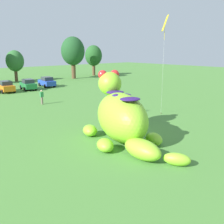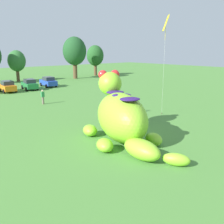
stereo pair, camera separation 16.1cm
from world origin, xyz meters
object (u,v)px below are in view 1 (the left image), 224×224
at_px(giant_inflatable_creature, 122,116).
at_px(car_orange, 6,87).
at_px(car_green, 28,84).
at_px(spectator_mid_field, 130,106).
at_px(car_blue, 47,82).
at_px(spectator_near_inflatable, 42,97).
at_px(tethered_flying_kite, 165,25).

bearing_deg(giant_inflatable_creature, car_orange, 86.57).
xyz_separation_m(car_orange, car_green, (3.54, 0.05, 0.00)).
relative_size(car_green, spectator_mid_field, 2.52).
xyz_separation_m(giant_inflatable_creature, car_blue, (9.08, 28.28, -0.89)).
bearing_deg(spectator_mid_field, car_orange, 101.14).
distance_m(car_orange, spectator_near_inflatable, 11.83).
bearing_deg(car_blue, tethered_flying_kite, -91.77).
bearing_deg(giant_inflatable_creature, tethered_flying_kite, 19.52).
xyz_separation_m(giant_inflatable_creature, car_green, (5.17, 27.12, -0.89)).
xyz_separation_m(car_orange, spectator_near_inflatable, (-0.08, -11.83, -0.01)).
relative_size(car_orange, car_green, 0.98).
xyz_separation_m(giant_inflatable_creature, car_orange, (1.62, 27.07, -0.89)).
xyz_separation_m(giant_inflatable_creature, spectator_near_inflatable, (1.54, 15.24, -0.90)).
height_order(spectator_near_inflatable, spectator_mid_field, same).
bearing_deg(spectator_near_inflatable, car_blue, 59.95).
distance_m(giant_inflatable_creature, car_orange, 27.14).
height_order(car_orange, car_green, same).
bearing_deg(tethered_flying_kite, car_blue, 88.23).
relative_size(car_blue, tethered_flying_kite, 0.45).
height_order(car_orange, tethered_flying_kite, tethered_flying_kite).
bearing_deg(car_green, car_orange, -179.25).
bearing_deg(car_blue, spectator_near_inflatable, -120.05).
bearing_deg(giant_inflatable_creature, car_green, 79.21).
bearing_deg(car_orange, spectator_near_inflatable, -90.40).
height_order(car_green, spectator_mid_field, car_green).
xyz_separation_m(spectator_mid_field, tethered_flying_kite, (2.34, -2.10, 7.70)).
relative_size(giant_inflatable_creature, spectator_near_inflatable, 5.61).
height_order(car_blue, tethered_flying_kite, tethered_flying_kite).
xyz_separation_m(car_green, car_blue, (3.92, 1.16, 0.00)).
bearing_deg(tethered_flying_kite, spectator_mid_field, 138.13).
bearing_deg(tethered_flying_kite, spectator_near_inflatable, 118.80).
distance_m(car_orange, car_green, 3.54).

